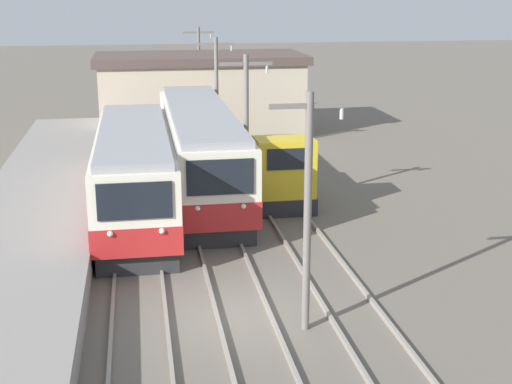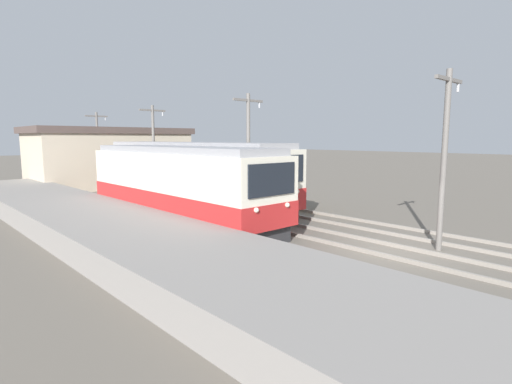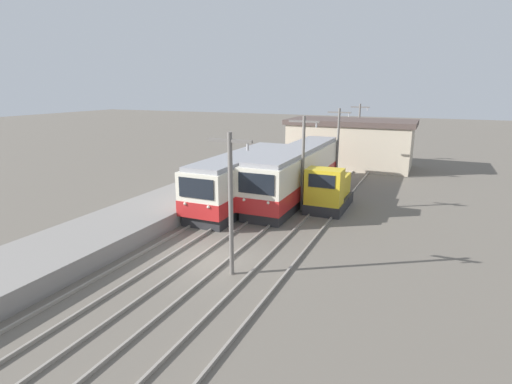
{
  "view_description": "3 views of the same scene",
  "coord_description": "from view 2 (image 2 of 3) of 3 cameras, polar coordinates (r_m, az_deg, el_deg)",
  "views": [
    {
      "loc": [
        -2.39,
        -17.6,
        8.59
      ],
      "look_at": [
        1.5,
        5.58,
        1.87
      ],
      "focal_mm": 50.0,
      "sensor_mm": 36.0,
      "label": 1
    },
    {
      "loc": [
        -12.39,
        -6.69,
        3.93
      ],
      "look_at": [
        -0.23,
        6.38,
        1.53
      ],
      "focal_mm": 28.0,
      "sensor_mm": 36.0,
      "label": 2
    },
    {
      "loc": [
        9.2,
        -15.34,
        8.0
      ],
      "look_at": [
        -0.43,
        6.39,
        1.72
      ],
      "focal_mm": 28.0,
      "sensor_mm": 36.0,
      "label": 3
    }
  ],
  "objects": [
    {
      "name": "catenary_mast_far",
      "position": [
        29.44,
        -14.41,
        6.46
      ],
      "size": [
        2.0,
        0.2,
        6.24
      ],
      "color": "slate",
      "rests_on": "ground"
    },
    {
      "name": "ground_plane",
      "position": [
        14.62,
        18.2,
        -8.31
      ],
      "size": [
        200.0,
        200.0,
        0.0
      ],
      "primitive_type": "plane",
      "color": "#665E54"
    },
    {
      "name": "catenary_mast_near",
      "position": [
        15.2,
        25.33,
        5.06
      ],
      "size": [
        2.0,
        0.2,
        6.24
      ],
      "color": "slate",
      "rests_on": "ground"
    },
    {
      "name": "track_center",
      "position": [
        14.77,
        18.59,
        -7.88
      ],
      "size": [
        1.54,
        60.0,
        0.14
      ],
      "color": "gray",
      "rests_on": "ground"
    },
    {
      "name": "commuter_train_center",
      "position": [
        23.03,
        -9.57,
        2.07
      ],
      "size": [
        2.84,
        15.09,
        3.72
      ],
      "color": "#28282B",
      "rests_on": "ground"
    },
    {
      "name": "catenary_mast_mid",
      "position": [
        21.14,
        -1.09,
        6.31
      ],
      "size": [
        2.0,
        0.2,
        6.24
      ],
      "color": "slate",
      "rests_on": "ground"
    },
    {
      "name": "track_right",
      "position": [
        17.4,
        23.34,
        -5.78
      ],
      "size": [
        1.54,
        60.0,
        0.14
      ],
      "color": "gray",
      "rests_on": "ground"
    },
    {
      "name": "catenary_mast_distant",
      "position": [
        38.61,
        -21.65,
        6.39
      ],
      "size": [
        2.0,
        0.2,
        6.24
      ],
      "color": "slate",
      "rests_on": "ground"
    },
    {
      "name": "station_building",
      "position": [
        35.54,
        -20.0,
        4.77
      ],
      "size": [
        12.6,
        6.3,
        4.8
      ],
      "color": "beige",
      "rests_on": "ground"
    },
    {
      "name": "platform_left",
      "position": [
        9.72,
        -0.35,
        -13.24
      ],
      "size": [
        4.5,
        54.0,
        0.92
      ],
      "primitive_type": "cube",
      "color": "gray",
      "rests_on": "ground"
    },
    {
      "name": "shunting_locomotive",
      "position": [
        23.18,
        -0.3,
        0.92
      ],
      "size": [
        2.4,
        4.63,
        3.0
      ],
      "color": "#28282B",
      "rests_on": "ground"
    },
    {
      "name": "track_left",
      "position": [
        12.47,
        12.31,
        -10.53
      ],
      "size": [
        1.54,
        60.0,
        0.14
      ],
      "color": "gray",
      "rests_on": "ground"
    },
    {
      "name": "commuter_train_left",
      "position": [
        18.68,
        -10.97,
        0.56
      ],
      "size": [
        2.84,
        12.19,
        3.57
      ],
      "color": "#28282B",
      "rests_on": "ground"
    }
  ]
}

